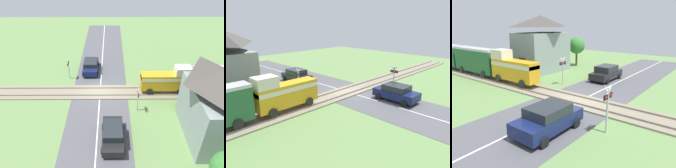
{
  "view_description": "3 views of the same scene",
  "coord_description": "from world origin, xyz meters",
  "views": [
    {
      "loc": [
        20.92,
        1.29,
        15.11
      ],
      "look_at": [
        0.0,
        1.41,
        1.2
      ],
      "focal_mm": 35.0,
      "sensor_mm": 36.0,
      "label": 1
    },
    {
      "loc": [
        -15.24,
        16.67,
        7.55
      ],
      "look_at": [
        0.0,
        1.41,
        1.2
      ],
      "focal_mm": 35.0,
      "sensor_mm": 36.0,
      "label": 2
    },
    {
      "loc": [
        -13.37,
        -8.98,
        5.91
      ],
      "look_at": [
        0.0,
        1.41,
        1.2
      ],
      "focal_mm": 35.0,
      "sensor_mm": 36.0,
      "label": 3
    }
  ],
  "objects": [
    {
      "name": "car_near_crossing",
      "position": [
        -5.1,
        -1.44,
        0.82
      ],
      "size": [
        4.24,
        2.08,
        1.58
      ],
      "color": "#141E4C",
      "rests_on": "ground_plane"
    },
    {
      "name": "crossing_signal_east_approach",
      "position": [
        3.2,
        4.05,
        1.77
      ],
      "size": [
        0.9,
        0.18,
        2.74
      ],
      "color": "#B7B7B7",
      "rests_on": "ground_plane"
    },
    {
      "name": "track_bed",
      "position": [
        0.0,
        0.0,
        0.07
      ],
      "size": [
        2.8,
        48.0,
        0.24
      ],
      "color": "gray",
      "rests_on": "ground_plane"
    },
    {
      "name": "road_surface",
      "position": [
        0.0,
        0.0,
        0.01
      ],
      "size": [
        48.0,
        6.4,
        0.02
      ],
      "color": "#515156",
      "rests_on": "ground_plane"
    },
    {
      "name": "ground_plane",
      "position": [
        0.0,
        0.0,
        0.0
      ],
      "size": [
        60.0,
        60.0,
        0.0
      ],
      "primitive_type": "plane",
      "color": "#66894C"
    },
    {
      "name": "car_far_side",
      "position": [
        7.39,
        1.44,
        0.83
      ],
      "size": [
        4.3,
        2.01,
        1.6
      ],
      "color": "black",
      "rests_on": "ground_plane"
    },
    {
      "name": "crossing_signal_west_approach",
      "position": [
        -3.2,
        -4.05,
        1.77
      ],
      "size": [
        0.9,
        0.18,
        2.74
      ],
      "color": "#B7B7B7",
      "rests_on": "ground_plane"
    },
    {
      "name": "pedestrian_by_station",
      "position": [
        2.17,
        9.14,
        0.79
      ],
      "size": [
        0.43,
        0.43,
        1.74
      ],
      "color": "#7F3D84",
      "rests_on": "ground_plane"
    }
  ]
}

